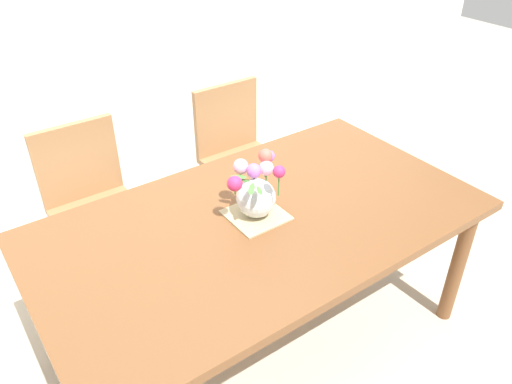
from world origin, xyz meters
TOP-DOWN VIEW (x-y plane):
  - ground_plane at (0.00, 0.00)m, footprint 12.00×12.00m
  - dining_table at (0.00, 0.00)m, footprint 1.87×1.04m
  - chair_left at (-0.45, 0.86)m, footprint 0.42×0.42m
  - chair_right at (0.45, 0.86)m, footprint 0.42×0.42m
  - placemat at (-0.01, 0.02)m, footprint 0.23×0.23m
  - flower_vase at (-0.01, 0.03)m, footprint 0.25×0.25m

SIDE VIEW (x-z plane):
  - ground_plane at x=0.00m, z-range 0.00..0.00m
  - chair_left at x=-0.45m, z-range 0.07..0.97m
  - chair_right at x=0.45m, z-range 0.07..0.97m
  - dining_table at x=0.00m, z-range 0.29..1.02m
  - placemat at x=-0.01m, z-range 0.73..0.73m
  - flower_vase at x=-0.01m, z-range 0.71..0.98m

